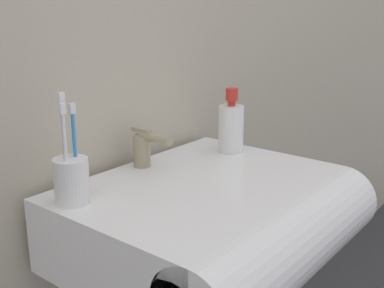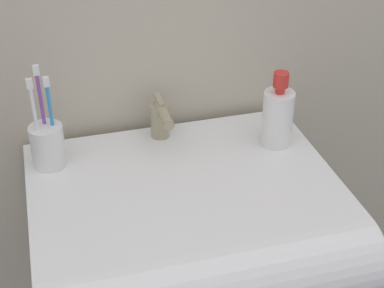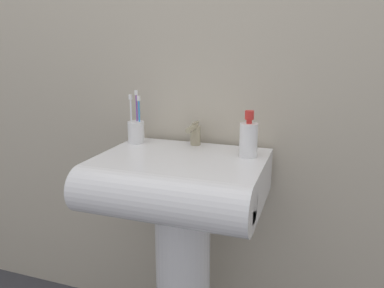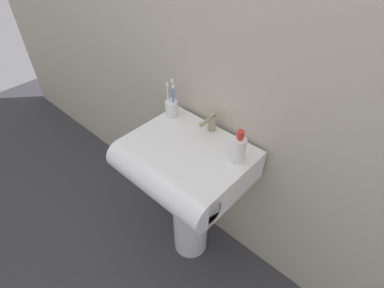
# 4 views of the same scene
# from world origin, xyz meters

# --- Properties ---
(ground_plane) EXTENTS (6.00, 6.00, 0.00)m
(ground_plane) POSITION_xyz_m (0.00, 0.00, 0.00)
(ground_plane) COLOR #38383D
(ground_plane) RESTS_ON ground
(wall_back) EXTENTS (5.00, 0.05, 2.40)m
(wall_back) POSITION_xyz_m (0.00, 0.26, 1.20)
(wall_back) COLOR #B7AD99
(wall_back) RESTS_ON ground
(sink_pedestal) EXTENTS (0.21, 0.21, 0.71)m
(sink_pedestal) POSITION_xyz_m (0.00, 0.00, 0.36)
(sink_pedestal) COLOR white
(sink_pedestal) RESTS_ON ground
(sink_basin) EXTENTS (0.60, 0.51, 0.16)m
(sink_basin) POSITION_xyz_m (0.00, -0.06, 0.79)
(sink_basin) COLOR white
(sink_basin) RESTS_ON sink_pedestal
(faucet) EXTENTS (0.04, 0.12, 0.09)m
(faucet) POSITION_xyz_m (-0.01, 0.16, 0.93)
(faucet) COLOR tan
(faucet) RESTS_ON sink_basin
(toothbrush_cup) EXTENTS (0.07, 0.07, 0.22)m
(toothbrush_cup) POSITION_xyz_m (-0.25, 0.12, 0.93)
(toothbrush_cup) COLOR white
(toothbrush_cup) RESTS_ON sink_basin
(soap_bottle) EXTENTS (0.07, 0.07, 0.17)m
(soap_bottle) POSITION_xyz_m (0.23, 0.07, 0.94)
(soap_bottle) COLOR white
(soap_bottle) RESTS_ON sink_basin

